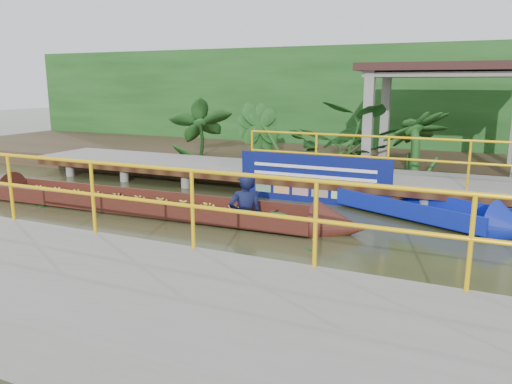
% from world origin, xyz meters
% --- Properties ---
extents(ground, '(80.00, 80.00, 0.00)m').
position_xyz_m(ground, '(0.00, 0.00, 0.00)').
color(ground, '#31361B').
rests_on(ground, ground).
extents(land_strip, '(30.00, 8.00, 0.45)m').
position_xyz_m(land_strip, '(0.00, 7.50, 0.23)').
color(land_strip, '#332819').
rests_on(land_strip, ground).
extents(far_dock, '(16.00, 2.06, 1.66)m').
position_xyz_m(far_dock, '(0.02, 3.43, 0.48)').
color(far_dock, slate).
rests_on(far_dock, ground).
extents(near_dock, '(18.00, 2.40, 1.73)m').
position_xyz_m(near_dock, '(1.00, -4.20, 0.30)').
color(near_dock, slate).
rests_on(near_dock, ground).
extents(pavilion, '(4.40, 3.00, 3.00)m').
position_xyz_m(pavilion, '(3.00, 6.30, 2.82)').
color(pavilion, slate).
rests_on(pavilion, ground).
extents(foliage_backdrop, '(30.00, 0.80, 4.00)m').
position_xyz_m(foliage_backdrop, '(0.00, 10.00, 2.00)').
color(foliage_backdrop, '#173E14').
rests_on(foliage_backdrop, ground).
extents(vendor_boat, '(9.52, 1.27, 2.29)m').
position_xyz_m(vendor_boat, '(-2.08, 0.26, 0.29)').
color(vendor_boat, '#38140F').
rests_on(vendor_boat, ground).
extents(moored_blue_boat, '(3.96, 2.51, 0.93)m').
position_xyz_m(moored_blue_boat, '(3.76, 1.79, 0.17)').
color(moored_blue_boat, '#0D1B93').
rests_on(moored_blue_boat, ground).
extents(blue_banner, '(3.57, 0.04, 1.12)m').
position_xyz_m(blue_banner, '(0.56, 2.48, 0.56)').
color(blue_banner, '#0B135C').
rests_on(blue_banner, ground).
extents(tropical_plants, '(14.32, 1.32, 1.64)m').
position_xyz_m(tropical_plants, '(2.25, 5.30, 1.27)').
color(tropical_plants, '#173E14').
rests_on(tropical_plants, ground).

